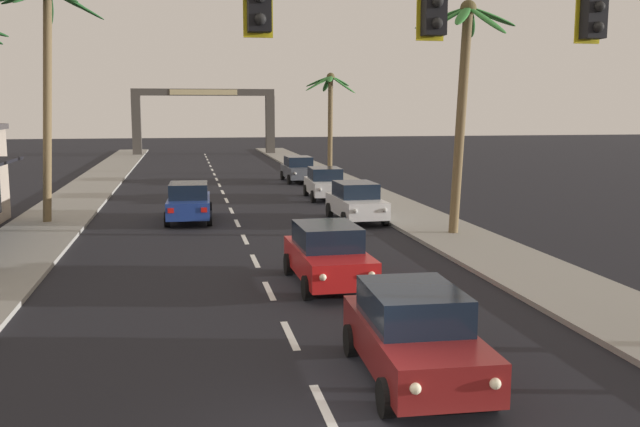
% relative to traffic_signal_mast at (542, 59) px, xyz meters
% --- Properties ---
extents(sidewalk_right, '(3.20, 110.00, 0.14)m').
position_rel_traffic_signal_mast_xyz_m(sidewalk_right, '(4.56, 19.39, -5.53)').
color(sidewalk_right, gray).
rests_on(sidewalk_right, ground).
extents(sidewalk_left, '(3.20, 110.00, 0.14)m').
position_rel_traffic_signal_mast_xyz_m(sidewalk_left, '(-11.04, 19.39, -5.53)').
color(sidewalk_left, gray).
rests_on(sidewalk_left, ground).
extents(lane_markings, '(4.28, 86.61, 0.01)m').
position_rel_traffic_signal_mast_xyz_m(lane_markings, '(-2.82, 18.89, -5.59)').
color(lane_markings, silver).
rests_on(lane_markings, ground).
extents(traffic_signal_mast, '(10.34, 0.41, 7.63)m').
position_rel_traffic_signal_mast_xyz_m(traffic_signal_mast, '(0.00, 0.00, 0.00)').
color(traffic_signal_mast, '#2D2D33').
rests_on(traffic_signal_mast, ground).
extents(sedan_lead_at_stop_bar, '(2.06, 4.49, 1.68)m').
position_rel_traffic_signal_mast_xyz_m(sedan_lead_at_stop_bar, '(-1.43, 1.55, -4.74)').
color(sedan_lead_at_stop_bar, maroon).
rests_on(sedan_lead_at_stop_bar, ground).
extents(sedan_third_in_queue, '(2.02, 4.48, 1.68)m').
position_rel_traffic_signal_mast_xyz_m(sedan_third_in_queue, '(-1.56, 8.68, -4.74)').
color(sedan_third_in_queue, red).
rests_on(sedan_third_in_queue, ground).
extents(sedan_oncoming_far, '(2.07, 4.50, 1.68)m').
position_rel_traffic_signal_mast_xyz_m(sedan_oncoming_far, '(-5.24, 20.78, -4.74)').
color(sedan_oncoming_far, navy).
rests_on(sedan_oncoming_far, ground).
extents(sedan_parked_nearest_kerb, '(2.06, 4.49, 1.68)m').
position_rel_traffic_signal_mast_xyz_m(sedan_parked_nearest_kerb, '(2.03, 27.20, -4.74)').
color(sedan_parked_nearest_kerb, silver).
rests_on(sedan_parked_nearest_kerb, ground).
extents(sedan_parked_mid_kerb, '(2.02, 4.48, 1.68)m').
position_rel_traffic_signal_mast_xyz_m(sedan_parked_mid_kerb, '(1.86, 19.49, -4.74)').
color(sedan_parked_mid_kerb, silver).
rests_on(sedan_parked_mid_kerb, ground).
extents(sedan_parked_far_kerb, '(2.02, 4.48, 1.68)m').
position_rel_traffic_signal_mast_xyz_m(sedan_parked_far_kerb, '(2.03, 36.30, -4.74)').
color(sedan_parked_far_kerb, '#4C515B').
rests_on(sedan_parked_far_kerb, ground).
extents(palm_left_third, '(4.38, 4.32, 9.89)m').
position_rel_traffic_signal_mast_xyz_m(palm_left_third, '(-10.75, 20.97, 1.47)').
color(palm_left_third, brown).
rests_on(palm_left_third, ground).
extents(palm_right_second, '(4.26, 3.98, 8.79)m').
position_rel_traffic_signal_mast_xyz_m(palm_right_second, '(4.89, 15.24, 0.50)').
color(palm_right_second, brown).
rests_on(palm_right_second, ground).
extents(palm_right_farthest, '(3.86, 4.14, 7.42)m').
position_rel_traffic_signal_mast_xyz_m(palm_right_farthest, '(5.31, 41.85, -0.18)').
color(palm_right_farthest, brown).
rests_on(palm_right_farthest, ground).
extents(town_gateway_arch, '(14.64, 0.90, 6.82)m').
position_rel_traffic_signal_mast_xyz_m(town_gateway_arch, '(-3.24, 65.38, -1.19)').
color(town_gateway_arch, '#423D38').
rests_on(town_gateway_arch, ground).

